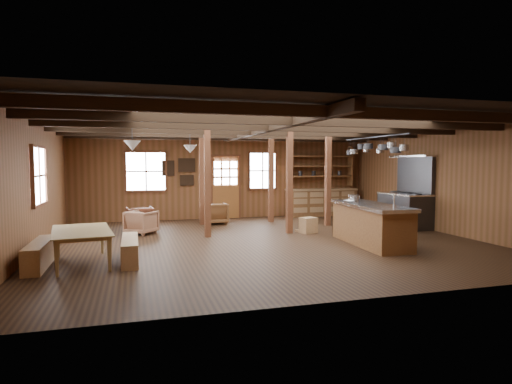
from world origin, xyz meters
TOP-DOWN VIEW (x-y plane):
  - room at (0.00, 0.00)m, footprint 10.04×9.04m
  - ceiling_joists at (0.00, 0.18)m, footprint 9.80×8.82m
  - timber_posts at (0.52, 2.08)m, footprint 3.95×2.35m
  - back_door at (0.00, 4.45)m, footprint 1.02×0.08m
  - window_back_left at (-2.60, 4.46)m, footprint 1.32×0.06m
  - window_back_right at (1.30, 4.46)m, footprint 1.02×0.06m
  - window_left at (-4.96, 0.50)m, footprint 0.14×1.24m
  - notice_boards at (-1.50, 4.46)m, footprint 1.08×0.03m
  - back_counter at (3.40, 4.20)m, footprint 2.55×0.60m
  - pendant_lamps at (-2.25, 1.00)m, footprint 1.86×2.36m
  - pot_rack at (3.09, 0.20)m, footprint 0.41×3.00m
  - kitchen_island at (2.23, -1.05)m, footprint 0.99×2.54m
  - step_stool at (1.49, 0.86)m, footprint 0.55×0.46m
  - commercial_range at (4.65, 1.03)m, footprint 0.87×1.70m
  - dining_table at (-3.90, -1.21)m, footprint 1.26×1.94m
  - bench_wall at (-4.65, -1.21)m, footprint 0.31×1.64m
  - bench_aisle at (-3.08, -1.21)m, footprint 0.30×1.59m
  - armchair_a at (-2.84, 2.67)m, footprint 0.77×0.79m
  - armchair_b at (-0.60, 3.21)m, footprint 0.72×0.74m
  - armchair_c at (-2.81, 1.91)m, footprint 0.95×0.95m
  - counter_pot at (2.15, -0.39)m, footprint 0.27×0.27m
  - bowl at (1.88, -0.66)m, footprint 0.27×0.27m

SIDE VIEW (x-z plane):
  - step_stool at x=1.49m, z-range 0.00..0.42m
  - bench_aisle at x=-3.08m, z-range 0.00..0.44m
  - bench_wall at x=-4.65m, z-range 0.00..0.45m
  - armchair_c at x=-2.81m, z-range 0.00..0.63m
  - dining_table at x=-3.90m, z-range 0.00..0.64m
  - armchair_b at x=-0.60m, z-range 0.00..0.65m
  - armchair_a at x=-2.84m, z-range 0.00..0.65m
  - kitchen_island at x=2.23m, z-range -0.12..1.08m
  - back_counter at x=3.40m, z-range -0.62..1.83m
  - commercial_range at x=4.65m, z-range -0.38..1.71m
  - back_door at x=0.00m, z-range -0.19..1.96m
  - bowl at x=1.88m, z-range 0.94..1.00m
  - counter_pot at x=2.15m, z-range 0.94..1.10m
  - room at x=0.00m, z-range -0.02..2.82m
  - timber_posts at x=0.52m, z-range 0.00..2.80m
  - window_back_left at x=-2.60m, z-range 0.94..2.26m
  - window_back_right at x=1.30m, z-range 0.94..2.26m
  - window_left at x=-4.96m, z-range 0.94..2.26m
  - notice_boards at x=-1.50m, z-range 1.19..2.09m
  - pendant_lamps at x=-2.25m, z-range 1.92..2.58m
  - pot_rack at x=3.09m, z-range 2.03..2.49m
  - ceiling_joists at x=0.00m, z-range 2.59..2.77m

